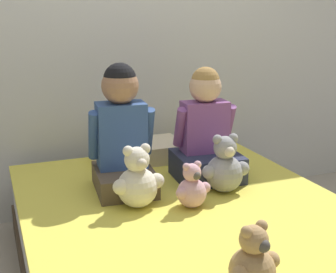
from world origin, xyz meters
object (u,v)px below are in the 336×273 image
object	(u,v)px
teddy_bear_held_by_right_child	(225,168)
pillow_at_headboard	(139,152)
child_on_right	(206,134)
teddy_bear_between_children	(192,188)
teddy_bear_held_by_left_child	(138,181)
bed	(191,251)
child_on_left	(122,134)
teddy_bear_at_foot_of_bed	(253,264)

from	to	relation	value
teddy_bear_held_by_right_child	pillow_at_headboard	size ratio (longest dim) A/B	0.56
child_on_right	teddy_bear_between_children	size ratio (longest dim) A/B	2.73
child_on_right	teddy_bear_held_by_right_child	distance (m)	0.26
teddy_bear_held_by_left_child	pillow_at_headboard	world-z (taller)	teddy_bear_held_by_left_child
teddy_bear_held_by_left_child	pillow_at_headboard	bearing A→B (deg)	66.72
teddy_bear_held_by_left_child	bed	bearing A→B (deg)	-35.78
child_on_left	teddy_bear_at_foot_of_bed	xyz separation A→B (m)	(0.13, -1.07, -0.19)
bed	teddy_bear_held_by_left_child	bearing A→B (deg)	149.11
teddy_bear_held_by_left_child	teddy_bear_at_foot_of_bed	size ratio (longest dim) A/B	1.23
bed	child_on_left	bearing A→B (deg)	119.06
teddy_bear_held_by_left_child	teddy_bear_between_children	xyz separation A→B (m)	(0.24, -0.10, -0.03)
teddy_bear_between_children	pillow_at_headboard	size ratio (longest dim) A/B	0.41
teddy_bear_held_by_right_child	teddy_bear_at_foot_of_bed	distance (m)	0.89
child_on_left	teddy_bear_held_by_right_child	distance (m)	0.55
bed	child_on_right	xyz separation A→B (m)	(0.25, 0.38, 0.46)
child_on_left	teddy_bear_held_by_right_child	size ratio (longest dim) A/B	2.14
child_on_right	teddy_bear_between_children	world-z (taller)	child_on_right
bed	pillow_at_headboard	bearing A→B (deg)	90.00
pillow_at_headboard	teddy_bear_between_children	bearing A→B (deg)	-88.95
child_on_right	pillow_at_headboard	xyz separation A→B (m)	(-0.25, 0.42, -0.19)
teddy_bear_held_by_right_child	teddy_bear_between_children	world-z (taller)	teddy_bear_held_by_right_child
bed	teddy_bear_held_by_right_child	size ratio (longest dim) A/B	6.49
teddy_bear_between_children	teddy_bear_held_by_right_child	bearing A→B (deg)	15.97
child_on_right	teddy_bear_held_by_left_child	size ratio (longest dim) A/B	2.00
child_on_left	teddy_bear_held_by_left_child	distance (m)	0.31
teddy_bear_held_by_left_child	pillow_at_headboard	size ratio (longest dim) A/B	0.56
child_on_right	teddy_bear_at_foot_of_bed	xyz separation A→B (m)	(-0.34, -1.06, -0.14)
bed	child_on_left	distance (m)	0.68
teddy_bear_held_by_right_child	pillow_at_headboard	xyz separation A→B (m)	(-0.25, 0.65, -0.07)
teddy_bear_held_by_right_child	teddy_bear_at_foot_of_bed	world-z (taller)	teddy_bear_held_by_right_child
teddy_bear_held_by_left_child	teddy_bear_held_by_right_child	world-z (taller)	same
bed	teddy_bear_held_by_right_child	distance (m)	0.45
pillow_at_headboard	teddy_bear_held_by_right_child	bearing A→B (deg)	-68.91
child_on_left	teddy_bear_held_by_left_child	size ratio (longest dim) A/B	2.13
teddy_bear_held_by_left_child	teddy_bear_between_children	size ratio (longest dim) A/B	1.36
pillow_at_headboard	child_on_left	bearing A→B (deg)	-118.24
bed	teddy_bear_between_children	bearing A→B (deg)	67.51
bed	teddy_bear_held_by_right_child	bearing A→B (deg)	31.54
teddy_bear_between_children	child_on_left	bearing A→B (deg)	112.04
bed	teddy_bear_held_by_left_child	size ratio (longest dim) A/B	6.48
child_on_left	teddy_bear_between_children	size ratio (longest dim) A/B	2.91
child_on_right	teddy_bear_between_children	distance (m)	0.45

